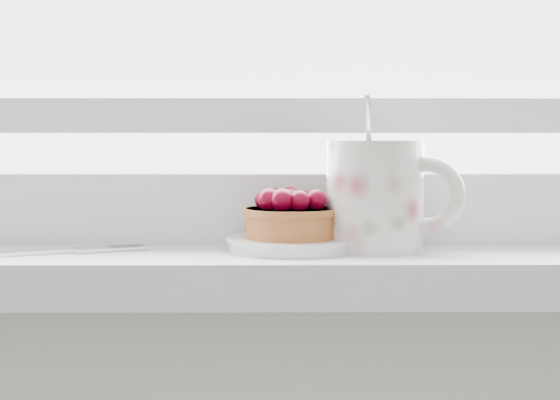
{
  "coord_description": "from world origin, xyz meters",
  "views": [
    {
      "loc": [
        -0.0,
        1.16,
        1.04
      ],
      "look_at": [
        0.0,
        1.88,
        0.99
      ],
      "focal_mm": 50.0,
      "sensor_mm": 36.0,
      "label": 1
    }
  ],
  "objects_px": {
    "floral_mug": "(378,193)",
    "saucer": "(291,244)",
    "fork": "(27,253)",
    "raspberry_tart": "(291,216)"
  },
  "relations": [
    {
      "from": "fork",
      "to": "floral_mug",
      "type": "bearing_deg",
      "value": 5.33
    },
    {
      "from": "saucer",
      "to": "raspberry_tart",
      "type": "bearing_deg",
      "value": -143.07
    },
    {
      "from": "floral_mug",
      "to": "fork",
      "type": "height_order",
      "value": "floral_mug"
    },
    {
      "from": "saucer",
      "to": "fork",
      "type": "relative_size",
      "value": 0.6
    },
    {
      "from": "floral_mug",
      "to": "saucer",
      "type": "bearing_deg",
      "value": 179.8
    },
    {
      "from": "saucer",
      "to": "floral_mug",
      "type": "height_order",
      "value": "floral_mug"
    },
    {
      "from": "saucer",
      "to": "floral_mug",
      "type": "bearing_deg",
      "value": -0.2
    },
    {
      "from": "fork",
      "to": "saucer",
      "type": "bearing_deg",
      "value": 7.21
    },
    {
      "from": "raspberry_tart",
      "to": "floral_mug",
      "type": "distance_m",
      "value": 0.09
    },
    {
      "from": "floral_mug",
      "to": "fork",
      "type": "xyz_separation_m",
      "value": [
        -0.32,
        -0.03,
        -0.05
      ]
    }
  ]
}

